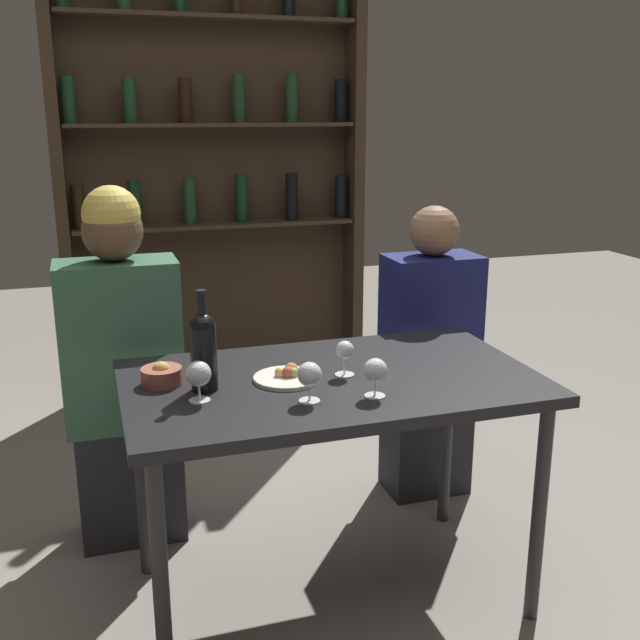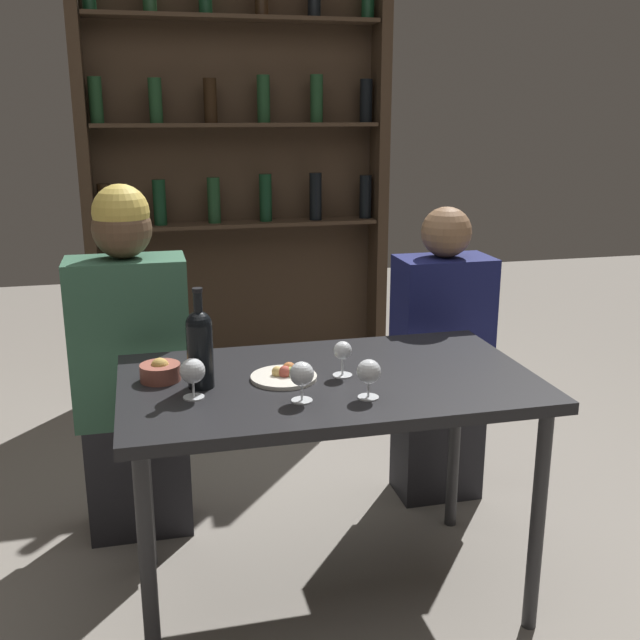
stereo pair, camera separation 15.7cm
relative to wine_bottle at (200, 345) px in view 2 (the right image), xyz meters
The scene contains 12 objects.
ground_plane 0.97m from the wine_bottle, ahead, with size 10.00×10.00×0.00m, color gray.
dining_table 0.43m from the wine_bottle, ahead, with size 1.25×0.73×0.76m.
wine_rack_wall 2.03m from the wine_bottle, 79.04° to the left, with size 1.62×0.21×2.25m.
wine_bottle is the anchor object (origin of this frame).
wine_glass_0 0.32m from the wine_bottle, 34.44° to the right, with size 0.07×0.07×0.12m.
wine_glass_1 0.10m from the wine_bottle, 109.22° to the right, with size 0.07×0.07×0.12m.
wine_glass_2 0.49m from the wine_bottle, 23.99° to the right, with size 0.07×0.07×0.11m.
wine_glass_3 0.43m from the wine_bottle, ahead, with size 0.06×0.06×0.11m.
food_plate_0 0.27m from the wine_bottle, ahead, with size 0.20×0.20×0.05m.
snack_bowl 0.17m from the wine_bottle, 143.95° to the left, with size 0.12×0.12×0.07m.
seated_person_left 0.64m from the wine_bottle, 110.46° to the left, with size 0.41×0.22×1.30m.
seated_person_right 1.18m from the wine_bottle, 29.30° to the left, with size 0.36×0.22×1.19m.
Camera 2 is at (-0.53, -2.07, 1.54)m, focal length 42.00 mm.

